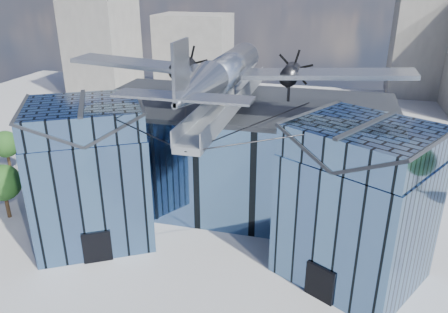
# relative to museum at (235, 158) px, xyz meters

# --- Properties ---
(ground_plane) EXTENTS (120.00, 120.00, 0.00)m
(ground_plane) POSITION_rel_museum_xyz_m (-0.00, -5.82, -5.54)
(ground_plane) COLOR gray
(museum) EXTENTS (32.88, 24.50, 17.60)m
(museum) POSITION_rel_museum_xyz_m (0.00, 0.00, 0.00)
(museum) COLOR #46668F
(museum) RESTS_ON ground
(bg_towers) EXTENTS (77.00, 24.50, 26.00)m
(bg_towers) POSITION_rel_museum_xyz_m (1.45, 44.67, 4.47)
(bg_towers) COLOR gray
(bg_towers) RESTS_ON ground
(tree_plaza_w) EXTENTS (3.70, 3.70, 5.18)m
(tree_plaza_w) POSITION_rel_museum_xyz_m (-20.02, -6.25, -2.03)
(tree_plaza_w) COLOR #302213
(tree_plaza_w) RESTS_ON ground
(tree_side_w) EXTENTS (3.46, 3.46, 4.75)m
(tree_side_w) POSITION_rel_museum_xyz_m (-27.22, 2.78, -2.32)
(tree_side_w) COLOR #302213
(tree_side_w) RESTS_ON ground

